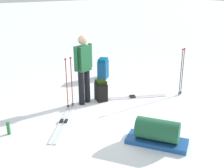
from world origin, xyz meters
The scene contains 10 objects.
ground_plane centered at (0.00, 0.00, 0.00)m, with size 80.00×80.00×0.00m, color white.
skier_standing centered at (0.25, -0.84, 0.95)m, with size 0.55×0.30×1.70m.
ski_pair_near centered at (1.14, -0.19, 0.01)m, with size 1.28×1.49×0.05m.
ski_pair_far centered at (-0.95, -0.42, 0.01)m, with size 1.71×0.92×0.05m.
backpack_large_dark centered at (-0.19, -0.76, 0.26)m, with size 0.31×0.38×0.53m.
backpack_bright centered at (-1.21, -2.21, 0.31)m, with size 0.46×0.45×0.64m.
ski_poles_planted_near centered at (0.66, -0.81, 0.69)m, with size 0.22×0.12×1.23m.
ski_poles_planted_far centered at (-2.12, 0.16, 0.71)m, with size 0.17×0.10×1.27m.
gear_sled centered at (0.08, 1.58, 0.22)m, with size 1.01×1.19×0.49m.
thermos_bottle centered at (2.25, -0.36, 0.13)m, with size 0.07×0.07×0.26m, color #236E35.
Camera 1 is at (3.37, 4.82, 2.83)m, focal length 44.85 mm.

